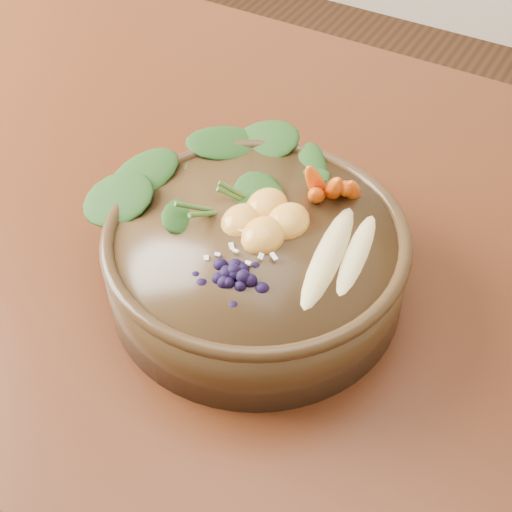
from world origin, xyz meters
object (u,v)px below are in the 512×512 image
blueberry_pile (233,262)px  kale_heap (237,167)px  dining_table (323,290)px  banana_halves (344,244)px  carrot_cluster (338,165)px  stoneware_bowl (256,262)px  mandarin_cluster (265,209)px

blueberry_pile → kale_heap: bearing=119.8°
dining_table → kale_heap: size_ratio=7.60×
banana_halves → carrot_cluster: bearing=113.1°
dining_table → stoneware_bowl: (-0.03, -0.11, 0.14)m
kale_heap → banana_halves: bearing=-15.5°
banana_halves → kale_heap: bearing=156.5°
banana_halves → blueberry_pile: size_ratio=1.25×
blueberry_pile → stoneware_bowl: bearing=100.9°
stoneware_bowl → blueberry_pile: 0.09m
stoneware_bowl → mandarin_cluster: 0.06m
stoneware_bowl → mandarin_cluster: size_ratio=3.15×
dining_table → stoneware_bowl: stoneware_bowl is taller
carrot_cluster → mandarin_cluster: 0.09m
carrot_cluster → mandarin_cluster: size_ratio=0.87×
dining_table → stoneware_bowl: bearing=-106.7°
dining_table → blueberry_pile: size_ratio=10.78×
banana_halves → mandarin_cluster: mandarin_cluster is taller
stoneware_bowl → kale_heap: 0.11m
blueberry_pile → banana_halves: bearing=46.5°
blueberry_pile → mandarin_cluster: bearing=98.8°
banana_halves → dining_table: bearing=112.1°
carrot_cluster → banana_halves: size_ratio=0.48×
dining_table → kale_heap: (-0.09, -0.06, 0.20)m
carrot_cluster → blueberry_pile: carrot_cluster is taller
stoneware_bowl → blueberry_pile: (0.01, -0.07, 0.07)m
dining_table → banana_halves: size_ratio=8.62×
carrot_cluster → banana_halves: 0.09m
carrot_cluster → blueberry_pile: (-0.03, -0.16, -0.02)m
kale_heap → carrot_cluster: 0.11m
kale_heap → blueberry_pile: 0.14m
kale_heap → mandarin_cluster: kale_heap is taller
stoneware_bowl → banana_halves: banana_halves is taller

